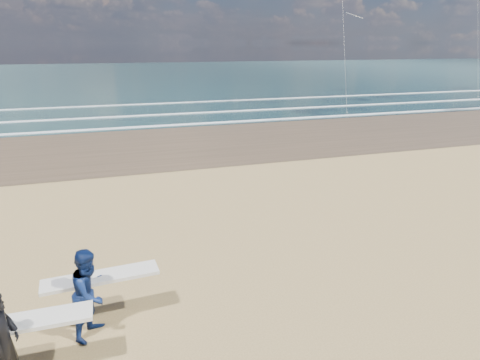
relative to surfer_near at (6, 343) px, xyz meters
name	(u,v)px	position (x,y,z in m)	size (l,w,h in m)	color
wet_sand_strip	(411,125)	(21.57, 17.52, -0.95)	(220.00, 12.00, 0.01)	#4D3C29
ocean	(213,74)	(21.57, 71.52, -0.95)	(220.00, 100.00, 0.02)	#183335
foam_breakers	(335,105)	(21.57, 27.62, -0.91)	(220.00, 11.70, 0.05)	white
surfer_near	(6,343)	(0.00, 0.00, 0.00)	(2.20, 0.97, 1.89)	black
surfer_far	(91,291)	(1.22, 1.21, -0.07)	(2.23, 1.23, 1.77)	#0E1F50
kite_1	(343,24)	(20.98, 26.19, 5.82)	(6.49, 4.81, 11.83)	slate
kite_5	(478,15)	(39.43, 30.99, 7.14)	(5.33, 4.69, 15.24)	slate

